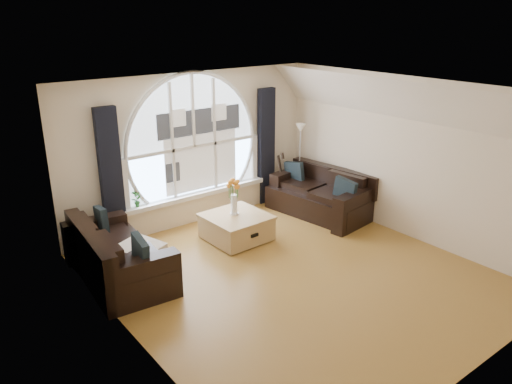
# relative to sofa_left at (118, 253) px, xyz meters

# --- Properties ---
(ground) EXTENTS (5.00, 5.50, 0.01)m
(ground) POSITION_rel_sofa_left_xyz_m (2.05, -1.49, -0.40)
(ground) COLOR brown
(ground) RESTS_ON ground
(ceiling) EXTENTS (5.00, 5.50, 0.01)m
(ceiling) POSITION_rel_sofa_left_xyz_m (2.05, -1.49, 2.30)
(ceiling) COLOR silver
(ceiling) RESTS_ON ground
(wall_back) EXTENTS (5.00, 0.01, 2.70)m
(wall_back) POSITION_rel_sofa_left_xyz_m (2.05, 1.26, 0.95)
(wall_back) COLOR beige
(wall_back) RESTS_ON ground
(wall_front) EXTENTS (5.00, 0.01, 2.70)m
(wall_front) POSITION_rel_sofa_left_xyz_m (2.05, -4.24, 0.95)
(wall_front) COLOR beige
(wall_front) RESTS_ON ground
(wall_left) EXTENTS (0.01, 5.50, 2.70)m
(wall_left) POSITION_rel_sofa_left_xyz_m (-0.45, -1.49, 0.95)
(wall_left) COLOR beige
(wall_left) RESTS_ON ground
(wall_right) EXTENTS (0.01, 5.50, 2.70)m
(wall_right) POSITION_rel_sofa_left_xyz_m (4.55, -1.49, 0.95)
(wall_right) COLOR beige
(wall_right) RESTS_ON ground
(attic_slope) EXTENTS (0.92, 5.50, 0.72)m
(attic_slope) POSITION_rel_sofa_left_xyz_m (4.25, -1.49, 1.95)
(attic_slope) COLOR silver
(attic_slope) RESTS_ON ground
(arched_window) EXTENTS (2.60, 0.06, 2.15)m
(arched_window) POSITION_rel_sofa_left_xyz_m (2.05, 1.23, 1.23)
(arched_window) COLOR silver
(arched_window) RESTS_ON wall_back
(window_sill) EXTENTS (2.90, 0.22, 0.08)m
(window_sill) POSITION_rel_sofa_left_xyz_m (2.05, 1.16, 0.11)
(window_sill) COLOR white
(window_sill) RESTS_ON wall_back
(window_frame) EXTENTS (2.76, 0.08, 2.15)m
(window_frame) POSITION_rel_sofa_left_xyz_m (2.05, 1.20, 1.23)
(window_frame) COLOR white
(window_frame) RESTS_ON wall_back
(neighbor_house) EXTENTS (1.70, 0.02, 1.50)m
(neighbor_house) POSITION_rel_sofa_left_xyz_m (2.20, 1.22, 1.10)
(neighbor_house) COLOR silver
(neighbor_house) RESTS_ON wall_back
(curtain_left) EXTENTS (0.35, 0.12, 2.30)m
(curtain_left) POSITION_rel_sofa_left_xyz_m (0.45, 1.14, 0.75)
(curtain_left) COLOR black
(curtain_left) RESTS_ON ground
(curtain_right) EXTENTS (0.35, 0.12, 2.30)m
(curtain_right) POSITION_rel_sofa_left_xyz_m (3.65, 1.14, 0.75)
(curtain_right) COLOR black
(curtain_right) RESTS_ON ground
(sofa_left) EXTENTS (1.13, 2.01, 0.86)m
(sofa_left) POSITION_rel_sofa_left_xyz_m (0.00, 0.00, 0.00)
(sofa_left) COLOR black
(sofa_left) RESTS_ON ground
(sofa_right) EXTENTS (1.22, 2.05, 0.86)m
(sofa_right) POSITION_rel_sofa_left_xyz_m (4.04, 0.01, 0.00)
(sofa_right) COLOR black
(sofa_right) RESTS_ON ground
(coffee_chest) EXTENTS (1.01, 1.01, 0.48)m
(coffee_chest) POSITION_rel_sofa_left_xyz_m (2.12, 0.04, -0.16)
(coffee_chest) COLOR tan
(coffee_chest) RESTS_ON ground
(throw_blanket) EXTENTS (0.73, 0.73, 0.10)m
(throw_blanket) POSITION_rel_sofa_left_xyz_m (0.24, -0.23, 0.10)
(throw_blanket) COLOR silver
(throw_blanket) RESTS_ON sofa_left
(vase_flowers) EXTENTS (0.24, 0.24, 0.70)m
(vase_flowers) POSITION_rel_sofa_left_xyz_m (2.12, 0.10, 0.43)
(vase_flowers) COLOR white
(vase_flowers) RESTS_ON coffee_chest
(floor_lamp) EXTENTS (0.24, 0.24, 1.60)m
(floor_lamp) POSITION_rel_sofa_left_xyz_m (4.21, 0.77, 0.40)
(floor_lamp) COLOR #B2B2B2
(floor_lamp) RESTS_ON ground
(guitar) EXTENTS (0.40, 0.31, 1.06)m
(guitar) POSITION_rel_sofa_left_xyz_m (3.82, 0.95, 0.13)
(guitar) COLOR brown
(guitar) RESTS_ON ground
(potted_plant) EXTENTS (0.18, 0.13, 0.31)m
(potted_plant) POSITION_rel_sofa_left_xyz_m (0.86, 1.16, 0.30)
(potted_plant) COLOR #1E6023
(potted_plant) RESTS_ON window_sill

